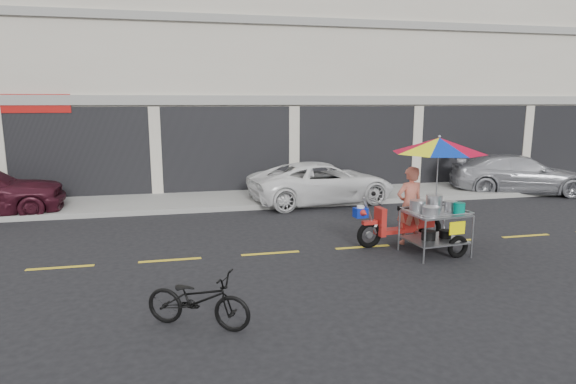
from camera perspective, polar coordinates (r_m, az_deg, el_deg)
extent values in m
plane|color=black|center=(10.45, 8.83, -6.48)|extent=(90.00, 90.00, 0.00)
cube|color=gray|center=(15.53, 1.51, -0.39)|extent=(45.00, 3.00, 0.15)
cube|color=beige|center=(20.15, -1.95, 13.36)|extent=(36.00, 8.00, 8.00)
cube|color=black|center=(16.27, 0.71, 5.01)|extent=(35.28, 0.06, 2.90)
cube|color=gray|center=(16.17, 0.74, 10.83)|extent=(36.00, 0.12, 0.30)
cube|color=gray|center=(16.36, 0.76, 19.62)|extent=(36.00, 0.12, 0.25)
cube|color=white|center=(27.00, 29.48, 13.91)|extent=(8.00, 7.00, 10.40)
cube|color=gold|center=(10.45, 8.83, -6.45)|extent=(42.00, 0.10, 0.01)
imported|color=white|center=(14.72, 4.10, 1.14)|extent=(4.74, 2.68, 1.25)
imported|color=#A9AAB1|center=(18.00, 25.67, 1.92)|extent=(4.79, 3.19, 1.29)
imported|color=black|center=(6.85, -10.61, -12.42)|extent=(1.59, 1.17, 0.80)
torus|color=black|center=(10.36, 9.60, -5.04)|extent=(0.58, 0.17, 0.57)
torus|color=black|center=(11.14, 16.46, -4.22)|extent=(0.58, 0.17, 0.57)
cylinder|color=#9EA0A5|center=(10.36, 9.60, -5.04)|extent=(0.15, 0.08, 0.14)
cylinder|color=#9EA0A5|center=(11.14, 16.46, -4.22)|extent=(0.15, 0.08, 0.14)
cube|color=red|center=(10.29, 9.65, -3.58)|extent=(0.33, 0.16, 0.08)
cylinder|color=#9EA0A5|center=(10.26, 9.68, -2.77)|extent=(0.37, 0.09, 0.81)
cube|color=red|center=(10.41, 10.87, -3.46)|extent=(0.16, 0.35, 0.60)
cube|color=red|center=(10.69, 12.94, -4.44)|extent=(0.83, 0.37, 0.08)
cube|color=red|center=(10.88, 15.02, -3.03)|extent=(0.78, 0.34, 0.40)
cube|color=black|center=(10.77, 14.63, -1.88)|extent=(0.67, 0.31, 0.10)
cylinder|color=#9EA0A5|center=(10.25, 10.32, -1.08)|extent=(0.10, 0.55, 0.04)
sphere|color=black|center=(10.43, 10.10, -0.19)|extent=(0.10, 0.10, 0.10)
cylinder|color=white|center=(10.37, 10.23, -3.90)|extent=(0.13, 0.13, 0.05)
cube|color=#092096|center=(10.14, 8.59, -2.43)|extent=(0.28, 0.25, 0.20)
cylinder|color=white|center=(10.11, 8.61, -1.77)|extent=(0.18, 0.18, 0.05)
cone|color=red|center=(9.98, 9.04, -2.53)|extent=(0.20, 0.24, 0.18)
torus|color=black|center=(10.18, 19.48, -6.15)|extent=(0.47, 0.15, 0.46)
cylinder|color=#9EA0A5|center=(9.55, 15.88, -5.75)|extent=(0.04, 0.04, 0.85)
cylinder|color=#9EA0A5|center=(10.28, 13.03, -4.45)|extent=(0.04, 0.04, 0.85)
cylinder|color=#9EA0A5|center=(10.21, 21.01, -5.01)|extent=(0.04, 0.04, 0.85)
cylinder|color=#9EA0A5|center=(10.89, 17.99, -3.86)|extent=(0.04, 0.04, 0.85)
cube|color=#9EA0A5|center=(10.25, 16.97, -5.42)|extent=(1.20, 1.02, 0.03)
cube|color=#9EA0A5|center=(10.11, 17.14, -2.41)|extent=(1.20, 1.02, 0.04)
cylinder|color=#9EA0A5|center=(9.75, 18.70, -2.62)|extent=(1.10, 0.15, 0.02)
cylinder|color=#9EA0A5|center=(10.46, 15.72, -1.57)|extent=(1.10, 0.15, 0.02)
cylinder|color=#9EA0A5|center=(9.79, 14.53, -2.34)|extent=(0.12, 0.90, 0.02)
cylinder|color=#9EA0A5|center=(10.43, 19.62, -1.83)|extent=(0.12, 0.90, 0.02)
cylinder|color=#9EA0A5|center=(10.60, 15.55, -4.81)|extent=(0.12, 0.75, 0.04)
cylinder|color=#9EA0A5|center=(10.48, 15.69, -2.16)|extent=(0.12, 0.75, 0.04)
cube|color=#FFF100|center=(9.88, 19.41, -4.05)|extent=(0.35, 0.06, 0.25)
cylinder|color=#B7B7BC|center=(10.08, 15.12, -1.63)|extent=(0.36, 0.36, 0.21)
cylinder|color=#B7B7BC|center=(10.31, 16.93, -1.23)|extent=(0.36, 0.36, 0.29)
cylinder|color=#B7B7BC|center=(10.36, 18.72, -1.61)|extent=(0.28, 0.28, 0.17)
cylinder|color=#B7B7BC|center=(9.81, 16.59, -2.21)|extent=(0.36, 0.36, 0.15)
cylinder|color=#00705D|center=(10.10, 19.62, -1.82)|extent=(0.24, 0.24, 0.22)
cylinder|color=black|center=(10.14, 16.31, -4.94)|extent=(0.31, 0.31, 0.18)
cylinder|color=black|center=(10.37, 18.13, -4.75)|extent=(0.27, 0.27, 0.16)
cylinder|color=#9EA0A5|center=(10.09, 17.27, 1.90)|extent=(0.03, 0.03, 1.50)
sphere|color=#9EA0A5|center=(10.00, 17.52, 6.27)|extent=(0.06, 0.06, 0.06)
imported|color=#CC6853|center=(10.70, 14.20, -1.57)|extent=(0.66, 0.47, 1.70)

